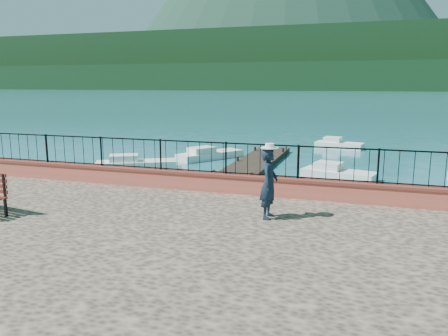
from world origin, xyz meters
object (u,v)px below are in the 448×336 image
Objects in this scene: boat_3 at (210,152)px; boat_1 at (339,171)px; person at (269,184)px; boat_0 at (136,161)px; boat_4 at (339,143)px.

boat_1 is at bearing -81.13° from boat_3.
boat_1 is (1.11, 10.83, -1.68)m from person.
boat_0 is at bearing -161.13° from boat_1.
boat_4 is (0.54, 21.30, -1.68)m from person.
boat_4 is at bearing 20.34° from boat_0.
boat_3 is (-6.68, 14.36, -1.68)m from person.
boat_3 is (-7.80, 3.53, 0.00)m from boat_1.
boat_0 is (-9.42, 10.18, -1.68)m from person.
person is 21.38m from boat_4.
person reaches higher than boat_0.
boat_1 is 10.49m from boat_4.
person is 11.02m from boat_1.
person is 13.97m from boat_0.
boat_3 is at bearing 29.02° from boat_0.
person is at bearing -79.65° from boat_4.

